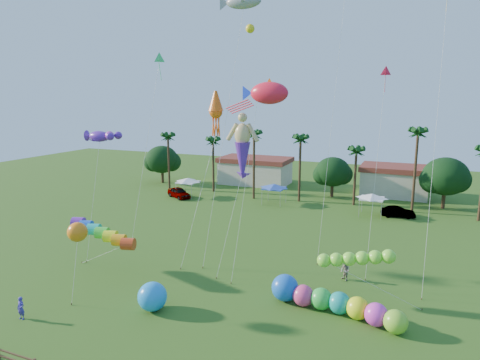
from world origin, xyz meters
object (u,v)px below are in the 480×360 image
at_px(spectator_b, 345,271).
at_px(caterpillar_inflatable, 330,301).
at_px(car_a, 179,193).
at_px(car_b, 398,212).
at_px(blue_ball, 152,297).
at_px(spectator_a, 21,308).

bearing_deg(spectator_b, caterpillar_inflatable, -49.12).
bearing_deg(car_a, spectator_b, -95.90).
distance_m(car_b, spectator_b, 22.92).
distance_m(car_b, blue_ball, 37.07).
bearing_deg(car_a, caterpillar_inflatable, -103.13).
relative_size(car_b, blue_ball, 1.97).
bearing_deg(caterpillar_inflatable, spectator_b, 99.74).
bearing_deg(blue_ball, caterpillar_inflatable, 21.48).
bearing_deg(spectator_a, caterpillar_inflatable, 25.51).
relative_size(car_a, spectator_b, 2.69).
distance_m(car_a, spectator_b, 35.98).
relative_size(spectator_a, caterpillar_inflatable, 0.16).
xyz_separation_m(car_a, caterpillar_inflatable, (29.22, -27.07, 0.07)).
height_order(car_a, caterpillar_inflatable, caterpillar_inflatable).
bearing_deg(car_a, blue_ball, -122.40).
relative_size(car_a, spectator_a, 2.84).
height_order(car_a, blue_ball, blue_ball).
distance_m(spectator_a, caterpillar_inflatable, 22.42).
bearing_deg(spectator_a, car_b, 58.74).
height_order(car_b, caterpillar_inflatable, caterpillar_inflatable).
height_order(car_a, spectator_b, spectator_b).
bearing_deg(spectator_a, spectator_b, 37.91).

